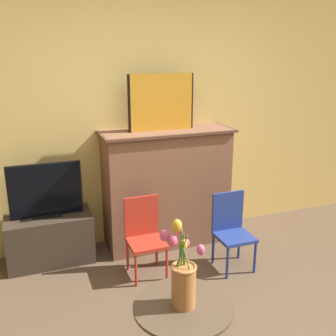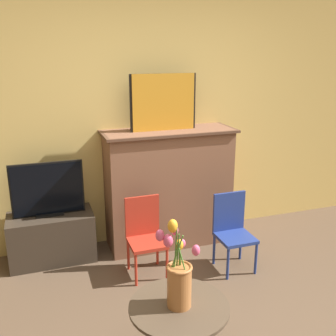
{
  "view_description": "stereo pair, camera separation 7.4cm",
  "coord_description": "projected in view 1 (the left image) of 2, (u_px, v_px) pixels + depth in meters",
  "views": [
    {
      "loc": [
        -1.11,
        -1.64,
        1.94
      ],
      "look_at": [
        -0.08,
        1.14,
        1.04
      ],
      "focal_mm": 42.0,
      "sensor_mm": 36.0,
      "label": 1
    },
    {
      "loc": [
        -1.04,
        -1.67,
        1.94
      ],
      "look_at": [
        -0.08,
        1.14,
        1.04
      ],
      "focal_mm": 42.0,
      "sensor_mm": 36.0,
      "label": 2
    }
  ],
  "objects": [
    {
      "name": "chair_blue",
      "position": [
        231.0,
        227.0,
        3.59
      ],
      "size": [
        0.31,
        0.31,
        0.7
      ],
      "color": "navy",
      "rests_on": "ground"
    },
    {
      "name": "tv_stand",
      "position": [
        50.0,
        239.0,
        3.7
      ],
      "size": [
        0.78,
        0.39,
        0.46
      ],
      "color": "#382D23",
      "rests_on": "ground"
    },
    {
      "name": "wall_back",
      "position": [
        141.0,
        111.0,
        3.93
      ],
      "size": [
        8.0,
        0.06,
        2.7
      ],
      "color": "#E0BC66",
      "rests_on": "ground"
    },
    {
      "name": "vase_tulips",
      "position": [
        183.0,
        277.0,
        2.25
      ],
      "size": [
        0.21,
        0.19,
        0.54
      ],
      "color": "#AD6B38",
      "rests_on": "side_table"
    },
    {
      "name": "painting",
      "position": [
        161.0,
        102.0,
        3.72
      ],
      "size": [
        0.65,
        0.03,
        0.54
      ],
      "color": "black",
      "rests_on": "fireplace_mantel"
    },
    {
      "name": "tv_monitor",
      "position": [
        46.0,
        191.0,
        3.56
      ],
      "size": [
        0.65,
        0.12,
        0.51
      ],
      "color": "black",
      "rests_on": "tv_stand"
    },
    {
      "name": "chair_red",
      "position": [
        144.0,
        233.0,
        3.48
      ],
      "size": [
        0.31,
        0.31,
        0.7
      ],
      "color": "#B22D1E",
      "rests_on": "ground"
    },
    {
      "name": "fireplace_mantel",
      "position": [
        167.0,
        187.0,
        3.98
      ],
      "size": [
        1.3,
        0.48,
        1.19
      ],
      "color": "brown",
      "rests_on": "ground"
    },
    {
      "name": "side_table",
      "position": [
        183.0,
        330.0,
        2.35
      ],
      "size": [
        0.6,
        0.6,
        0.5
      ],
      "color": "#4C3D2D",
      "rests_on": "ground"
    }
  ]
}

